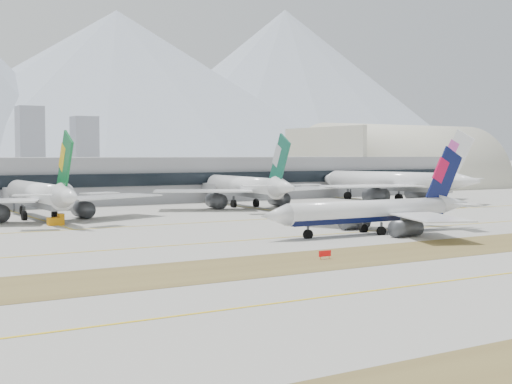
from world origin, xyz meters
TOP-DOWN VIEW (x-y plane):
  - ground at (0.00, 0.00)m, footprint 3000.00×3000.00m
  - apron_markings at (0.00, -53.95)m, footprint 360.00×122.22m
  - taxiing_airliner at (16.47, -8.55)m, footprint 53.25×46.41m
  - widebody_eva at (-33.53, 56.78)m, footprint 60.29×58.71m
  - widebody_cathay at (30.39, 66.45)m, footprint 61.47×60.39m
  - widebody_china_air at (85.83, 62.34)m, footprint 66.38×65.77m
  - terminal at (0.00, 114.84)m, footprint 280.00×43.10m
  - hangar at (154.56, 135.00)m, footprint 91.00×60.00m
  - hold_sign_left at (-13.80, -32.00)m, footprint 2.20×0.15m
  - gse_b at (-33.97, 41.42)m, footprint 3.55×2.00m
  - gse_c at (32.04, 39.20)m, footprint 3.55×2.00m

SIDE VIEW (x-z plane):
  - ground at x=0.00m, z-range 0.00..0.00m
  - apron_markings at x=0.00m, z-range -0.01..0.05m
  - hangar at x=154.56m, z-range -29.86..30.14m
  - hold_sign_left at x=-13.80m, z-range 0.20..1.55m
  - gse_b at x=-33.97m, z-range -0.25..2.35m
  - gse_c at x=32.04m, z-range -0.25..2.35m
  - taxiing_airliner at x=16.47m, z-range -4.64..13.29m
  - widebody_eva at x=-33.53m, z-range -5.03..16.45m
  - widebody_cathay at x=30.39m, z-range -5.15..16.84m
  - widebody_china_air at x=85.83m, z-range -5.63..18.41m
  - terminal at x=0.00m, z-range 0.00..15.00m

